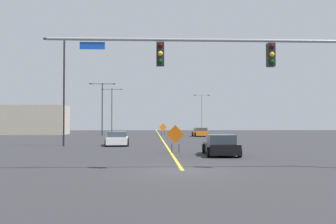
{
  "coord_description": "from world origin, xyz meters",
  "views": [
    {
      "loc": [
        -1.39,
        -16.89,
        2.11
      ],
      "look_at": [
        0.48,
        25.47,
        3.29
      ],
      "focal_mm": 41.01,
      "sensor_mm": 36.0,
      "label": 1
    }
  ],
  "objects_px": {
    "car_black_near": "(221,146)",
    "car_orange_approaching": "(200,132)",
    "car_white_far": "(118,139)",
    "construction_sign_median_far": "(175,135)",
    "traffic_signal_assembly": "(264,63)",
    "street_lamp_mid_right": "(112,106)",
    "street_lamp_far_left": "(102,104)",
    "construction_sign_median_near": "(163,128)",
    "street_lamp_far_right": "(202,110)",
    "street_lamp_near_right": "(64,83)"
  },
  "relations": [
    {
      "from": "construction_sign_median_near",
      "to": "street_lamp_near_right",
      "type": "bearing_deg",
      "value": -110.3
    },
    {
      "from": "car_orange_approaching",
      "to": "street_lamp_mid_right",
      "type": "bearing_deg",
      "value": 122.87
    },
    {
      "from": "street_lamp_far_left",
      "to": "street_lamp_far_right",
      "type": "bearing_deg",
      "value": 45.37
    },
    {
      "from": "street_lamp_far_right",
      "to": "street_lamp_mid_right",
      "type": "xyz_separation_m",
      "value": [
        -19.17,
        2.84,
        0.83
      ]
    },
    {
      "from": "traffic_signal_assembly",
      "to": "street_lamp_far_left",
      "type": "relative_size",
      "value": 1.77
    },
    {
      "from": "street_lamp_mid_right",
      "to": "street_lamp_near_right",
      "type": "xyz_separation_m",
      "value": [
        0.61,
        -48.24,
        0.13
      ]
    },
    {
      "from": "street_lamp_near_right",
      "to": "construction_sign_median_far",
      "type": "height_order",
      "value": "street_lamp_near_right"
    },
    {
      "from": "street_lamp_mid_right",
      "to": "car_white_far",
      "type": "distance_m",
      "value": 48.01
    },
    {
      "from": "street_lamp_near_right",
      "to": "car_black_near",
      "type": "bearing_deg",
      "value": -39.73
    },
    {
      "from": "street_lamp_far_left",
      "to": "street_lamp_mid_right",
      "type": "height_order",
      "value": "street_lamp_mid_right"
    },
    {
      "from": "car_orange_approaching",
      "to": "construction_sign_median_far",
      "type": "bearing_deg",
      "value": -100.41
    },
    {
      "from": "car_white_far",
      "to": "traffic_signal_assembly",
      "type": "bearing_deg",
      "value": -66.63
    },
    {
      "from": "street_lamp_near_right",
      "to": "street_lamp_far_left",
      "type": "bearing_deg",
      "value": 89.87
    },
    {
      "from": "street_lamp_far_right",
      "to": "construction_sign_median_near",
      "type": "height_order",
      "value": "street_lamp_far_right"
    },
    {
      "from": "street_lamp_near_right",
      "to": "car_black_near",
      "type": "relative_size",
      "value": 2.13
    },
    {
      "from": "construction_sign_median_near",
      "to": "car_orange_approaching",
      "type": "relative_size",
      "value": 0.47
    },
    {
      "from": "construction_sign_median_far",
      "to": "car_black_near",
      "type": "xyz_separation_m",
      "value": [
        2.81,
        -2.05,
        -0.6
      ]
    },
    {
      "from": "street_lamp_mid_right",
      "to": "car_black_near",
      "type": "xyz_separation_m",
      "value": [
        12.99,
        -58.53,
        -4.98
      ]
    },
    {
      "from": "street_lamp_near_right",
      "to": "construction_sign_median_far",
      "type": "xyz_separation_m",
      "value": [
        9.58,
        -8.25,
        -4.51
      ]
    },
    {
      "from": "construction_sign_median_near",
      "to": "car_orange_approaching",
      "type": "xyz_separation_m",
      "value": [
        5.62,
        -2.96,
        -0.63
      ]
    },
    {
      "from": "street_lamp_far_right",
      "to": "car_black_near",
      "type": "bearing_deg",
      "value": -96.33
    },
    {
      "from": "street_lamp_far_left",
      "to": "car_black_near",
      "type": "xyz_separation_m",
      "value": [
        12.32,
        -36.95,
        -4.42
      ]
    },
    {
      "from": "street_lamp_far_left",
      "to": "construction_sign_median_near",
      "type": "xyz_separation_m",
      "value": [
        9.71,
        -0.23,
        -3.77
      ]
    },
    {
      "from": "traffic_signal_assembly",
      "to": "street_lamp_mid_right",
      "type": "distance_m",
      "value": 67.68
    },
    {
      "from": "traffic_signal_assembly",
      "to": "street_lamp_mid_right",
      "type": "relative_size",
      "value": 1.58
    },
    {
      "from": "construction_sign_median_far",
      "to": "car_white_far",
      "type": "xyz_separation_m",
      "value": [
        -4.81,
        9.04,
        -0.6
      ]
    },
    {
      "from": "traffic_signal_assembly",
      "to": "street_lamp_far_right",
      "type": "bearing_deg",
      "value": 84.92
    },
    {
      "from": "construction_sign_median_far",
      "to": "car_orange_approaching",
      "type": "height_order",
      "value": "construction_sign_median_far"
    },
    {
      "from": "street_lamp_far_right",
      "to": "car_white_far",
      "type": "relative_size",
      "value": 1.73
    },
    {
      "from": "street_lamp_far_left",
      "to": "street_lamp_mid_right",
      "type": "relative_size",
      "value": 0.89
    },
    {
      "from": "construction_sign_median_near",
      "to": "car_white_far",
      "type": "distance_m",
      "value": 26.13
    },
    {
      "from": "street_lamp_far_right",
      "to": "car_orange_approaching",
      "type": "relative_size",
      "value": 1.88
    },
    {
      "from": "street_lamp_near_right",
      "to": "car_black_near",
      "type": "distance_m",
      "value": 16.9
    },
    {
      "from": "traffic_signal_assembly",
      "to": "car_black_near",
      "type": "distance_m",
      "value": 8.84
    },
    {
      "from": "car_black_near",
      "to": "car_orange_approaching",
      "type": "height_order",
      "value": "car_black_near"
    },
    {
      "from": "car_orange_approaching",
      "to": "car_white_far",
      "type": "height_order",
      "value": "car_orange_approaching"
    },
    {
      "from": "street_lamp_near_right",
      "to": "car_white_far",
      "type": "distance_m",
      "value": 7.04
    },
    {
      "from": "street_lamp_mid_right",
      "to": "street_lamp_far_left",
      "type": "bearing_deg",
      "value": -88.22
    },
    {
      "from": "street_lamp_mid_right",
      "to": "car_white_far",
      "type": "relative_size",
      "value": 2.03
    },
    {
      "from": "street_lamp_far_left",
      "to": "construction_sign_median_far",
      "type": "relative_size",
      "value": 4.33
    },
    {
      "from": "street_lamp_far_left",
      "to": "car_orange_approaching",
      "type": "distance_m",
      "value": 16.27
    },
    {
      "from": "street_lamp_mid_right",
      "to": "car_white_far",
      "type": "height_order",
      "value": "street_lamp_mid_right"
    },
    {
      "from": "street_lamp_far_right",
      "to": "construction_sign_median_near",
      "type": "xyz_separation_m",
      "value": [
        -8.79,
        -18.98,
        -3.5
      ]
    },
    {
      "from": "street_lamp_far_right",
      "to": "street_lamp_near_right",
      "type": "xyz_separation_m",
      "value": [
        -18.57,
        -45.4,
        0.96
      ]
    },
    {
      "from": "street_lamp_far_left",
      "to": "construction_sign_median_near",
      "type": "bearing_deg",
      "value": -1.38
    },
    {
      "from": "traffic_signal_assembly",
      "to": "street_lamp_far_left",
      "type": "height_order",
      "value": "street_lamp_far_left"
    },
    {
      "from": "traffic_signal_assembly",
      "to": "street_lamp_near_right",
      "type": "height_order",
      "value": "street_lamp_near_right"
    },
    {
      "from": "street_lamp_mid_right",
      "to": "car_white_far",
      "type": "bearing_deg",
      "value": -83.53
    },
    {
      "from": "car_white_far",
      "to": "construction_sign_median_far",
      "type": "bearing_deg",
      "value": -61.99
    },
    {
      "from": "construction_sign_median_far",
      "to": "car_white_far",
      "type": "height_order",
      "value": "construction_sign_median_far"
    }
  ]
}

